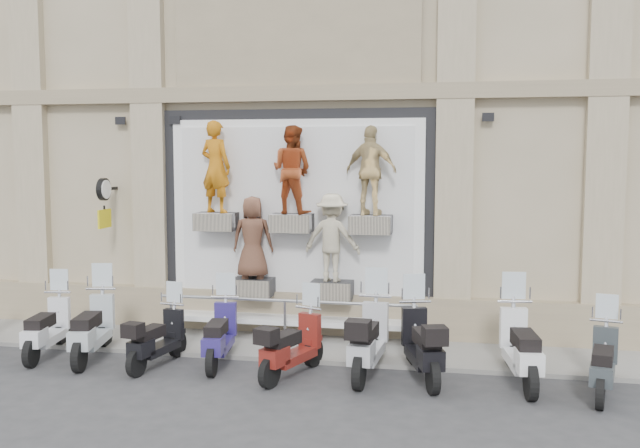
# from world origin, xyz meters

# --- Properties ---
(ground) EXTENTS (90.00, 90.00, 0.00)m
(ground) POSITION_xyz_m (0.00, 0.00, 0.00)
(ground) COLOR #313133
(ground) RESTS_ON ground
(sidewalk) EXTENTS (16.00, 2.20, 0.08)m
(sidewalk) POSITION_xyz_m (0.00, 2.10, 0.04)
(sidewalk) COLOR gray
(sidewalk) RESTS_ON ground
(building) EXTENTS (14.00, 8.60, 12.00)m
(building) POSITION_xyz_m (0.00, 7.00, 6.00)
(building) COLOR tan
(building) RESTS_ON ground
(shop_vitrine) EXTENTS (5.60, 0.86, 4.30)m
(shop_vitrine) POSITION_xyz_m (0.07, 2.74, 2.43)
(shop_vitrine) COLOR black
(shop_vitrine) RESTS_ON ground
(guard_rail) EXTENTS (5.06, 0.10, 0.93)m
(guard_rail) POSITION_xyz_m (0.00, 2.00, 0.47)
(guard_rail) COLOR #9EA0A5
(guard_rail) RESTS_ON ground
(clock_sign_bracket) EXTENTS (0.10, 0.80, 1.02)m
(clock_sign_bracket) POSITION_xyz_m (-3.90, 2.47, 2.80)
(clock_sign_bracket) COLOR black
(clock_sign_bracket) RESTS_ON ground
(scooter_b) EXTENTS (0.83, 1.92, 1.51)m
(scooter_b) POSITION_xyz_m (-4.08, 0.56, 0.75)
(scooter_b) COLOR silver
(scooter_b) RESTS_ON ground
(scooter_c) EXTENTS (0.98, 2.10, 1.64)m
(scooter_c) POSITION_xyz_m (-3.16, 0.53, 0.82)
(scooter_c) COLOR #9EA6AB
(scooter_c) RESTS_ON ground
(scooter_d) EXTENTS (0.77, 1.77, 1.39)m
(scooter_d) POSITION_xyz_m (-1.86, 0.38, 0.70)
(scooter_d) COLOR black
(scooter_d) RESTS_ON ground
(scooter_e) EXTENTS (0.80, 1.93, 1.52)m
(scooter_e) POSITION_xyz_m (-0.84, 0.69, 0.76)
(scooter_e) COLOR navy
(scooter_e) RESTS_ON ground
(scooter_f) EXTENTS (1.10, 1.89, 1.48)m
(scooter_f) POSITION_xyz_m (0.56, 0.27, 0.74)
(scooter_f) COLOR maroon
(scooter_f) RESTS_ON ground
(scooter_g) EXTENTS (0.74, 2.13, 1.71)m
(scooter_g) POSITION_xyz_m (1.78, 0.59, 0.85)
(scooter_g) COLOR #A6A7AD
(scooter_g) RESTS_ON ground
(scooter_h) EXTENTS (1.13, 2.09, 1.63)m
(scooter_h) POSITION_xyz_m (2.66, 0.56, 0.82)
(scooter_h) COLOR black
(scooter_h) RESTS_ON ground
(scooter_i) EXTENTS (0.87, 2.15, 1.70)m
(scooter_i) POSITION_xyz_m (4.22, 0.63, 0.85)
(scooter_i) COLOR silver
(scooter_i) RESTS_ON ground
(scooter_j) EXTENTS (0.91, 1.87, 1.46)m
(scooter_j) POSITION_xyz_m (5.41, 0.31, 0.73)
(scooter_j) COLOR #2C3236
(scooter_j) RESTS_ON ground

